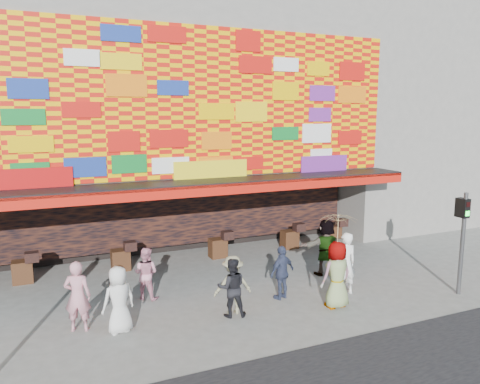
# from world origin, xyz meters

# --- Properties ---
(ground) EXTENTS (90.00, 90.00, 0.00)m
(ground) POSITION_xyz_m (0.00, 0.00, 0.00)
(ground) COLOR slate
(ground) RESTS_ON ground
(shop_building) EXTENTS (15.20, 9.40, 10.00)m
(shop_building) POSITION_xyz_m (0.00, 8.18, 5.23)
(shop_building) COLOR gray
(shop_building) RESTS_ON ground
(neighbor_right) EXTENTS (11.00, 8.00, 12.00)m
(neighbor_right) POSITION_xyz_m (13.00, 8.00, 6.00)
(neighbor_right) COLOR gray
(neighbor_right) RESTS_ON ground
(signal_right) EXTENTS (0.22, 0.20, 3.00)m
(signal_right) POSITION_xyz_m (6.20, -1.50, 1.86)
(signal_right) COLOR #59595B
(signal_right) RESTS_ON ground
(ped_a) EXTENTS (0.91, 0.71, 1.64)m
(ped_a) POSITION_xyz_m (-3.29, -0.01, 0.82)
(ped_a) COLOR silver
(ped_a) RESTS_ON ground
(ped_b) EXTENTS (0.74, 0.61, 1.75)m
(ped_b) POSITION_xyz_m (-4.18, 0.48, 0.88)
(ped_b) COLOR #CB8392
(ped_b) RESTS_ON ground
(ped_c) EXTENTS (0.89, 0.77, 1.55)m
(ped_c) POSITION_xyz_m (-0.46, -0.24, 0.78)
(ped_c) COLOR black
(ped_c) RESTS_ON ground
(ped_d) EXTENTS (1.07, 0.69, 1.56)m
(ped_d) POSITION_xyz_m (-0.37, -0.09, 0.78)
(ped_d) COLOR gray
(ped_d) RESTS_ON ground
(ped_e) EXTENTS (0.98, 0.65, 1.55)m
(ped_e) POSITION_xyz_m (1.29, 0.26, 0.77)
(ped_e) COLOR #333B59
(ped_e) RESTS_ON ground
(ped_f) EXTENTS (1.76, 0.74, 1.84)m
(ped_f) POSITION_xyz_m (3.57, 1.48, 0.92)
(ped_f) COLOR gray
(ped_f) RESTS_ON ground
(ped_g) EXTENTS (0.92, 0.62, 1.83)m
(ped_g) POSITION_xyz_m (2.36, -0.85, 0.92)
(ped_g) COLOR gray
(ped_g) RESTS_ON ground
(ped_h) EXTENTS (0.72, 0.52, 1.84)m
(ped_h) POSITION_xyz_m (3.15, -0.14, 0.92)
(ped_h) COLOR white
(ped_h) RESTS_ON ground
(ped_i) EXTENTS (0.92, 0.89, 1.50)m
(ped_i) POSITION_xyz_m (-2.25, 1.80, 0.75)
(ped_i) COLOR pink
(ped_i) RESTS_ON ground
(parasol) EXTENTS (1.04, 1.06, 1.86)m
(parasol) POSITION_xyz_m (2.36, -0.85, 2.15)
(parasol) COLOR #F5DD9A
(parasol) RESTS_ON ground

